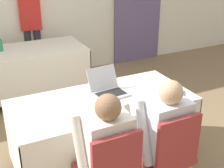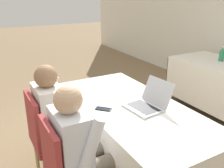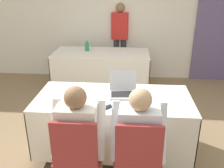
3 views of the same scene
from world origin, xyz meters
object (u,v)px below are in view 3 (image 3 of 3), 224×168
Objects in this scene: cell_phone at (107,107)px; person_checkered_shirt at (79,133)px; water_bottle at (87,46)px; laptop at (123,90)px; chair_near_right at (138,156)px; person_red_shirt at (120,36)px; person_white_shirt at (138,135)px; chair_near_left at (78,153)px.

cell_phone is 0.43m from person_checkered_shirt.
water_bottle is at bearing 150.46° from cell_phone.
laptop is at bearing -118.36° from person_checkered_shirt.
person_red_shirt is at bearing -84.44° from chair_near_right.
person_white_shirt is 3.34m from person_red_shirt.
cell_phone is at bearing -54.28° from chair_near_right.
person_red_shirt is at bearing -93.86° from person_checkered_shirt.
chair_near_left is 0.56m from chair_near_right.
chair_near_right is at bearing -83.87° from laptop.
person_white_shirt is (0.93, -2.68, -0.19)m from water_bottle.
person_white_shirt is at bearing -75.42° from person_red_shirt.
chair_near_right is at bearing -71.41° from water_bottle.
person_red_shirt reaches higher than chair_near_right.
water_bottle is 0.19× the size of person_white_shirt.
cell_phone is at bearing -75.39° from water_bottle.
person_red_shirt is (0.22, 3.41, 0.42)m from chair_near_left.
chair_near_left is at bearing 0.00° from chair_near_right.
chair_near_left is (0.38, -2.78, -0.35)m from water_bottle.
chair_near_left reaches higher than cell_phone.
person_checkered_shirt is (-0.39, -0.72, -0.13)m from laptop.
cell_phone is 0.49m from person_white_shirt.
chair_near_right is at bearing 90.00° from person_white_shirt.
person_checkered_shirt is 3.33m from person_red_shirt.
chair_near_right is 0.57× the size of person_red_shirt.
water_bottle is 2.84m from person_white_shirt.
person_checkered_shirt reaches higher than chair_near_left.
person_white_shirt reaches higher than water_bottle.
person_white_shirt is (0.33, -0.35, -0.09)m from cell_phone.
person_white_shirt is at bearing -180.00° from person_checkered_shirt.
laptop reaches higher than chair_near_left.
water_bottle is at bearing -82.23° from chair_near_left.
water_bottle is 0.25× the size of chair_near_left.
water_bottle is at bearing -70.75° from person_white_shirt.
person_white_shirt is (0.17, -0.72, -0.13)m from laptop.
cell_phone is 0.16× the size of chair_near_right.
person_red_shirt reaches higher than laptop.
chair_near_right is at bearing -75.60° from person_red_shirt.
person_red_shirt is (-0.00, 2.95, 0.16)m from cell_phone.
person_red_shirt reaches higher than water_bottle.
person_white_shirt reaches higher than chair_near_right.
person_white_shirt is (0.00, 0.10, 0.16)m from chair_near_right.
laptop is 0.83m from person_checkered_shirt.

